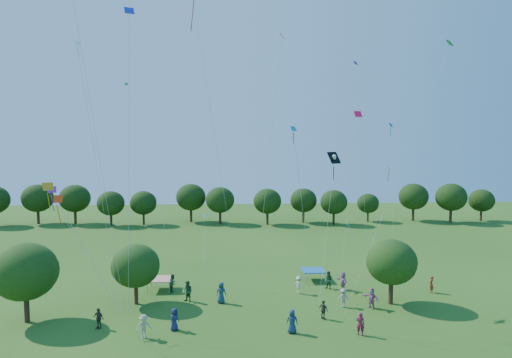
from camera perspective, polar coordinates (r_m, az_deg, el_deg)
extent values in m
cylinder|color=#422B19|center=(40.75, -26.73, -14.42)|extent=(0.39, 0.39, 1.91)
ellipsoid|color=#214513|center=(39.88, -26.89, -10.28)|extent=(4.91, 4.91, 4.42)
cylinder|color=#422B19|center=(41.74, -14.75, -13.82)|extent=(0.33, 0.33, 1.61)
ellipsoid|color=#214513|center=(41.00, -14.82, -10.44)|extent=(4.11, 4.11, 3.70)
cylinder|color=#422B19|center=(42.07, 16.49, -13.53)|extent=(0.38, 0.38, 1.86)
ellipsoid|color=#214513|center=(41.30, 16.58, -9.90)|extent=(4.30, 4.30, 3.87)
cylinder|color=#422B19|center=(86.21, -25.56, -4.36)|extent=(0.45, 0.45, 2.17)
ellipsoid|color=#1A350F|center=(85.78, -25.64, -2.18)|extent=(5.22, 5.22, 4.70)
cylinder|color=#422B19|center=(83.71, -21.64, -4.49)|extent=(0.44, 0.44, 2.15)
ellipsoid|color=#1A350F|center=(83.27, -21.71, -2.27)|extent=(5.17, 5.17, 4.65)
cylinder|color=#422B19|center=(79.72, -17.64, -4.93)|extent=(0.38, 0.38, 1.87)
ellipsoid|color=#1A350F|center=(79.31, -17.70, -2.91)|extent=(4.48, 4.48, 4.03)
cylinder|color=#422B19|center=(79.19, -13.86, -4.92)|extent=(0.38, 0.38, 1.84)
ellipsoid|color=#1A350F|center=(78.78, -13.90, -2.91)|extent=(4.42, 4.42, 3.98)
cylinder|color=#422B19|center=(80.48, -8.12, -4.57)|extent=(0.44, 0.44, 2.14)
ellipsoid|color=#1A350F|center=(80.02, -8.14, -2.27)|extent=(5.14, 5.14, 4.63)
cylinder|color=#422B19|center=(78.08, -4.50, -4.87)|extent=(0.42, 0.42, 2.03)
ellipsoid|color=#1A350F|center=(77.63, -4.52, -2.62)|extent=(4.86, 4.86, 4.37)
cylinder|color=#422B19|center=(77.23, 1.43, -4.98)|extent=(0.40, 0.40, 1.96)
ellipsoid|color=#1A350F|center=(76.78, 1.43, -2.79)|extent=(4.71, 4.71, 4.24)
cylinder|color=#422B19|center=(79.50, 5.94, -4.75)|extent=(0.39, 0.39, 1.91)
ellipsoid|color=#1A350F|center=(79.08, 5.96, -2.66)|extent=(4.59, 4.59, 4.13)
cylinder|color=#422B19|center=(78.32, 9.68, -4.94)|extent=(0.39, 0.39, 1.89)
ellipsoid|color=#1A350F|center=(77.90, 9.71, -2.86)|extent=(4.54, 4.54, 4.08)
cylinder|color=#422B19|center=(82.49, 13.80, -4.63)|extent=(0.33, 0.33, 1.58)
ellipsoid|color=#1A350F|center=(82.14, 13.83, -2.97)|extent=(3.80, 3.80, 3.42)
cylinder|color=#422B19|center=(85.42, 19.03, -4.25)|extent=(0.44, 0.44, 2.13)
ellipsoid|color=#1A350F|center=(84.99, 19.09, -2.09)|extent=(5.12, 5.12, 4.61)
cylinder|color=#422B19|center=(86.03, 23.14, -4.29)|extent=(0.45, 0.45, 2.18)
ellipsoid|color=#1A350F|center=(85.60, 23.21, -2.09)|extent=(5.24, 5.24, 4.72)
cylinder|color=#422B19|center=(89.80, 26.30, -4.16)|extent=(0.37, 0.37, 1.81)
ellipsoid|color=#1A350F|center=(89.44, 26.36, -2.41)|extent=(4.35, 4.35, 3.91)
cube|color=#DA4419|center=(44.84, -11.91, -12.13)|extent=(2.20, 2.20, 0.08)
cylinder|color=#999999|center=(44.21, -13.41, -13.08)|extent=(0.05, 0.05, 1.10)
cylinder|color=#999999|center=(43.91, -10.77, -13.16)|extent=(0.05, 0.05, 1.10)
cylinder|color=#999999|center=(46.09, -12.96, -12.33)|extent=(0.05, 0.05, 1.10)
cylinder|color=#999999|center=(45.80, -10.44, -12.40)|extent=(0.05, 0.05, 1.10)
cube|color=#1B5EB0|center=(47.07, 7.16, -11.25)|extent=(2.20, 2.20, 0.08)
cylinder|color=#999999|center=(46.10, 6.13, -12.23)|extent=(0.05, 0.05, 1.10)
cylinder|color=#999999|center=(46.46, 8.62, -12.13)|extent=(0.05, 0.05, 1.10)
cylinder|color=#999999|center=(47.99, 5.73, -11.55)|extent=(0.05, 0.05, 1.10)
cylinder|color=#999999|center=(48.34, 8.12, -11.45)|extent=(0.05, 0.05, 1.10)
imported|color=navy|center=(40.72, -4.37, -13.99)|extent=(1.01, 0.74, 1.84)
imported|color=maroon|center=(46.21, 21.07, -12.19)|extent=(0.68, 0.67, 1.56)
imported|color=#235229|center=(41.32, -8.52, -13.74)|extent=(1.02, 0.94, 1.84)
imported|color=beige|center=(43.19, 5.39, -13.02)|extent=(1.11, 1.09, 1.64)
imported|color=#3E3A32|center=(37.53, -19.09, -16.11)|extent=(1.00, 0.79, 1.56)
imported|color=#AA639E|center=(44.65, 10.80, -12.44)|extent=(1.03, 1.71, 1.73)
imported|color=navy|center=(34.90, 4.54, -17.32)|extent=(0.90, 0.54, 1.75)
imported|color=maroon|center=(49.91, 14.39, -10.67)|extent=(0.75, 0.74, 1.71)
imported|color=#255731|center=(44.07, -10.34, -12.68)|extent=(0.67, 0.93, 1.69)
imported|color=#B5A991|center=(34.89, -13.86, -17.46)|extent=(1.24, 1.00, 1.74)
imported|color=#464038|center=(37.65, 8.43, -15.87)|extent=(0.87, 0.95, 1.52)
imported|color=#A5608C|center=(40.61, 14.22, -14.25)|extent=(1.41, 1.66, 1.74)
imported|color=navy|center=(35.77, -10.16, -16.89)|extent=(0.83, 0.93, 1.67)
imported|color=maroon|center=(35.31, 12.91, -17.22)|extent=(0.72, 0.57, 1.68)
imported|color=#225132|center=(44.70, 9.07, -12.40)|extent=(0.92, 0.93, 1.72)
imported|color=#A39383|center=(40.47, 10.85, -14.36)|extent=(1.07, 0.55, 1.59)
cube|color=black|center=(40.37, 9.72, 2.64)|extent=(1.32, 1.18, 1.00)
cube|color=black|center=(40.49, 9.68, 0.76)|extent=(0.11, 0.27, 1.18)
sphere|color=white|center=(40.31, 9.74, 2.78)|extent=(0.37, 0.37, 0.37)
cylinder|color=white|center=(40.32, 9.74, 2.38)|extent=(0.26, 0.51, 0.33)
cylinder|color=white|center=(40.32, 9.74, 2.38)|extent=(0.26, 0.51, 0.33)
cylinder|color=beige|center=(38.25, 8.84, -6.32)|extent=(2.26, 5.25, 10.77)
cube|color=red|center=(42.47, -7.94, 19.76)|extent=(0.43, 0.55, 2.94)
cylinder|color=beige|center=(39.01, -5.07, 4.72)|extent=(3.98, 3.68, 25.37)
cube|color=#E50D3D|center=(36.47, 3.24, 17.48)|extent=(0.41, 0.50, 0.36)
cylinder|color=beige|center=(34.89, 1.45, 0.78)|extent=(2.27, 1.31, 20.54)
cube|color=#E0600B|center=(46.39, 16.25, 1.36)|extent=(0.34, 0.42, 0.31)
cube|color=#E0600B|center=(46.49, 16.21, 0.37)|extent=(0.16, 0.26, 1.13)
cylinder|color=beige|center=(46.40, 16.77, -5.03)|extent=(0.65, 1.44, 9.95)
cube|color=#C58111|center=(35.84, -24.57, -0.86)|extent=(0.88, 0.81, 0.54)
cube|color=#C58111|center=(35.99, -24.48, -2.51)|extent=(0.12, 0.27, 1.16)
cylinder|color=beige|center=(35.80, -20.63, -8.65)|extent=(4.89, 0.03, 9.15)
cube|color=#19892F|center=(52.83, -15.90, 11.35)|extent=(0.38, 0.27, 0.28)
cylinder|color=beige|center=(46.49, -13.07, 0.56)|extent=(6.75, 11.08, 18.80)
cube|color=blue|center=(49.06, 16.50, 6.49)|extent=(0.52, 0.50, 0.41)
cube|color=blue|center=(49.09, 16.46, 5.62)|extent=(0.07, 0.21, 0.88)
cylinder|color=beige|center=(48.67, 15.26, -2.05)|extent=(2.15, 0.72, 14.16)
cube|color=#741A9D|center=(38.07, -24.17, -1.21)|extent=(0.75, 0.66, 0.46)
cube|color=#741A9D|center=(38.23, -24.09, -2.78)|extent=(0.16, 0.29, 1.31)
cylinder|color=beige|center=(36.67, -20.23, -8.65)|extent=(5.98, 2.55, 8.75)
cube|color=white|center=(44.61, -6.51, -4.58)|extent=(0.45, 0.48, 0.30)
cylinder|color=beige|center=(43.92, -6.46, -8.49)|extent=(0.17, 2.53, 5.33)
cube|color=#0C8BBD|center=(33.69, 4.70, 6.28)|extent=(0.51, 0.46, 0.35)
cube|color=#0C8BBD|center=(33.73, 4.68, 5.10)|extent=(0.10, 0.20, 0.84)
cylinder|color=beige|center=(34.44, 6.02, -5.27)|extent=(1.74, 0.25, 13.42)
cube|color=#ED0D40|center=(34.90, 12.63, 7.93)|extent=(0.61, 0.44, 0.46)
cylinder|color=beige|center=(34.45, 11.34, -4.45)|extent=(1.71, 1.25, 14.46)
cube|color=#FF3B0D|center=(32.37, -23.51, -2.31)|extent=(0.59, 0.40, 0.47)
cube|color=#FF3B0D|center=(32.55, -23.42, -4.11)|extent=(0.22, 0.29, 1.36)
cylinder|color=beige|center=(33.92, -19.84, -9.76)|extent=(3.29, 2.67, 8.70)
cylinder|color=beige|center=(33.27, -18.82, 1.41)|extent=(2.28, 2.42, 21.78)
cube|color=#167E1C|center=(36.14, 23.05, 15.38)|extent=(0.64, 0.58, 0.45)
cylinder|color=beige|center=(34.35, 17.04, -0.48)|extent=(7.15, 0.38, 19.36)
cube|color=#152DD4|center=(35.00, -15.57, 19.62)|extent=(0.76, 0.62, 0.53)
cylinder|color=beige|center=(34.06, -15.61, 1.32)|extent=(0.64, 0.33, 21.49)
cube|color=#771684|center=(47.10, 12.33, 13.99)|extent=(0.51, 0.48, 0.36)
cylinder|color=beige|center=(46.95, 13.12, 1.43)|extent=(1.83, 0.37, 20.17)
cube|color=white|center=(39.18, -21.44, 15.58)|extent=(0.51, 0.47, 0.33)
cube|color=white|center=(39.09, -21.39, 14.46)|extent=(0.11, 0.23, 1.00)
cylinder|color=beige|center=(36.26, -19.12, 0.31)|extent=(3.66, 3.66, 20.09)
cube|color=#0CBFAA|center=(49.55, 11.48, -5.67)|extent=(0.49, 0.60, 0.39)
cylinder|color=beige|center=(49.42, 12.83, -8.11)|extent=(2.04, 1.71, 3.61)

